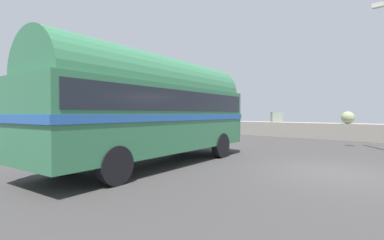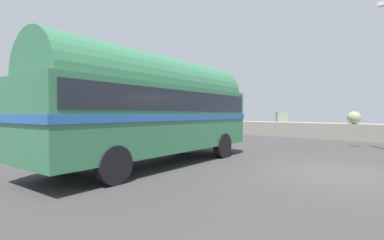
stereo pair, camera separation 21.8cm
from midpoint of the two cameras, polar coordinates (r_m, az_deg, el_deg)
name	(u,v)px [view 2 (the right image)]	position (r m, az deg, el deg)	size (l,w,h in m)	color
ground	(333,173)	(9.27, 27.39, -9.64)	(32.00, 26.00, 0.02)	#353333
vintage_coach	(156,105)	(9.56, -6.79, 3.12)	(3.64, 8.84, 3.70)	black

